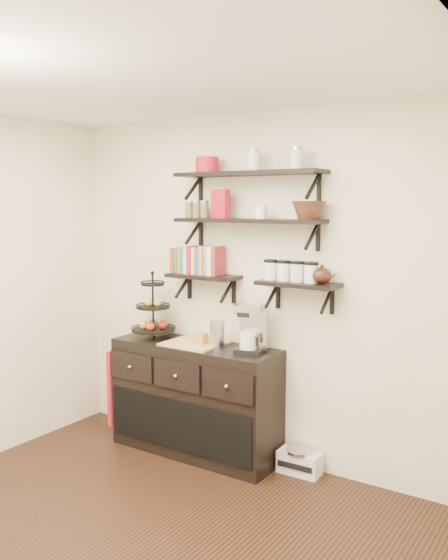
% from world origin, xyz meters
% --- Properties ---
extents(ceiling, '(3.50, 3.50, 0.02)m').
position_xyz_m(ceiling, '(0.00, 0.00, 2.70)').
color(ceiling, white).
rests_on(ceiling, back_wall).
extents(back_wall, '(3.50, 0.02, 2.70)m').
position_xyz_m(back_wall, '(0.00, 1.75, 1.35)').
color(back_wall, white).
rests_on(back_wall, ground).
extents(right_wall, '(0.02, 3.50, 2.70)m').
position_xyz_m(right_wall, '(1.75, 0.00, 1.35)').
color(right_wall, white).
rests_on(right_wall, ground).
extents(shelf_top, '(1.20, 0.27, 0.23)m').
position_xyz_m(shelf_top, '(0.00, 1.62, 2.23)').
color(shelf_top, black).
rests_on(shelf_top, back_wall).
extents(shelf_mid, '(1.20, 0.27, 0.23)m').
position_xyz_m(shelf_mid, '(0.00, 1.62, 1.88)').
color(shelf_mid, black).
rests_on(shelf_mid, back_wall).
extents(shelf_low_left, '(0.60, 0.25, 0.23)m').
position_xyz_m(shelf_low_left, '(-0.42, 1.63, 1.43)').
color(shelf_low_left, black).
rests_on(shelf_low_left, back_wall).
extents(shelf_low_right, '(0.60, 0.25, 0.23)m').
position_xyz_m(shelf_low_right, '(0.42, 1.63, 1.43)').
color(shelf_low_right, black).
rests_on(shelf_low_right, back_wall).
extents(cookbooks, '(0.43, 0.15, 0.26)m').
position_xyz_m(cookbooks, '(-0.47, 1.63, 1.57)').
color(cookbooks, '#B03917').
rests_on(cookbooks, shelf_low_left).
extents(glass_canisters, '(0.43, 0.10, 0.13)m').
position_xyz_m(glass_canisters, '(0.36, 1.63, 1.51)').
color(glass_canisters, silver).
rests_on(glass_canisters, shelf_low_right).
extents(sideboard, '(1.40, 0.50, 0.92)m').
position_xyz_m(sideboard, '(-0.43, 1.51, 0.45)').
color(sideboard, black).
rests_on(sideboard, floor).
extents(fruit_stand, '(0.36, 0.36, 0.53)m').
position_xyz_m(fruit_stand, '(-0.85, 1.52, 1.08)').
color(fruit_stand, black).
rests_on(fruit_stand, sideboard).
extents(candle, '(0.08, 0.08, 0.08)m').
position_xyz_m(candle, '(-0.36, 1.51, 0.96)').
color(candle, '#B06928').
rests_on(candle, sideboard).
extents(coffee_maker, '(0.25, 0.24, 0.37)m').
position_xyz_m(coffee_maker, '(0.08, 1.54, 1.08)').
color(coffee_maker, black).
rests_on(coffee_maker, sideboard).
extents(thermal_carafe, '(0.11, 0.11, 0.22)m').
position_xyz_m(thermal_carafe, '(-0.19, 1.49, 1.01)').
color(thermal_carafe, silver).
rests_on(thermal_carafe, sideboard).
extents(apron, '(0.04, 0.28, 0.64)m').
position_xyz_m(apron, '(-1.16, 1.41, 0.46)').
color(apron, '#B1132C').
rests_on(apron, sideboard).
extents(radio, '(0.32, 0.22, 0.19)m').
position_xyz_m(radio, '(0.45, 1.63, 0.09)').
color(radio, silver).
rests_on(radio, floor).
extents(recipe_box, '(0.17, 0.10, 0.22)m').
position_xyz_m(recipe_box, '(-0.25, 1.61, 2.01)').
color(recipe_box, '#A51224').
rests_on(recipe_box, shelf_mid).
extents(walnut_bowl, '(0.24, 0.24, 0.13)m').
position_xyz_m(walnut_bowl, '(0.50, 1.61, 1.96)').
color(walnut_bowl, black).
rests_on(walnut_bowl, shelf_mid).
extents(ramekins, '(0.09, 0.09, 0.10)m').
position_xyz_m(ramekins, '(0.11, 1.61, 1.95)').
color(ramekins, white).
rests_on(ramekins, shelf_mid).
extents(teapot, '(0.19, 0.15, 0.14)m').
position_xyz_m(teapot, '(0.60, 1.63, 1.52)').
color(teapot, '#33180F').
rests_on(teapot, shelf_low_right).
extents(red_pot, '(0.18, 0.18, 0.12)m').
position_xyz_m(red_pot, '(-0.37, 1.61, 2.31)').
color(red_pot, '#A51224').
rests_on(red_pot, shelf_top).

